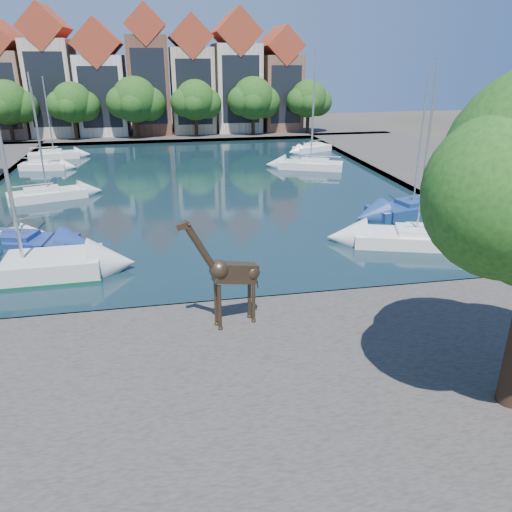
# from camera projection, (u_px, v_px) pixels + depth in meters

# --- Properties ---
(ground) EXTENTS (160.00, 160.00, 0.00)m
(ground) POSITION_uv_depth(u_px,v_px,m) (239.00, 307.00, 23.40)
(ground) COLOR #38332B
(ground) RESTS_ON ground
(water_basin) EXTENTS (38.00, 50.00, 0.08)m
(water_basin) POSITION_uv_depth(u_px,v_px,m) (198.00, 185.00, 45.24)
(water_basin) COLOR black
(water_basin) RESTS_ON ground
(near_quay) EXTENTS (50.00, 14.00, 0.50)m
(near_quay) POSITION_uv_depth(u_px,v_px,m) (271.00, 396.00, 16.93)
(near_quay) COLOR #45413C
(near_quay) RESTS_ON ground
(far_quay) EXTENTS (60.00, 16.00, 0.50)m
(far_quay) POSITION_uv_depth(u_px,v_px,m) (180.00, 133.00, 74.31)
(far_quay) COLOR #45413C
(far_quay) RESTS_ON ground
(right_quay) EXTENTS (14.00, 52.00, 0.50)m
(right_quay) POSITION_uv_depth(u_px,v_px,m) (450.00, 172.00, 49.50)
(right_quay) COLOR #45413C
(right_quay) RESTS_ON ground
(townhouse_west_end) EXTENTS (5.44, 9.18, 14.93)m
(townhouse_west_end) POSITION_uv_depth(u_px,v_px,m) (7.00, 84.00, 67.65)
(townhouse_west_end) COLOR #8F624E
(townhouse_west_end) RESTS_ON far_quay
(townhouse_west_mid) EXTENTS (5.94, 9.18, 16.79)m
(townhouse_west_mid) POSITION_uv_depth(u_px,v_px,m) (52.00, 77.00, 68.36)
(townhouse_west_mid) COLOR beige
(townhouse_west_mid) RESTS_ON far_quay
(townhouse_west_inner) EXTENTS (6.43, 9.18, 15.15)m
(townhouse_west_inner) POSITION_uv_depth(u_px,v_px,m) (102.00, 83.00, 69.82)
(townhouse_west_inner) COLOR silver
(townhouse_west_inner) RESTS_ON far_quay
(townhouse_center) EXTENTS (5.44, 9.18, 16.93)m
(townhouse_center) POSITION_uv_depth(u_px,v_px,m) (149.00, 75.00, 70.56)
(townhouse_center) COLOR brown
(townhouse_center) RESTS_ON far_quay
(townhouse_east_inner) EXTENTS (5.94, 9.18, 15.79)m
(townhouse_east_inner) POSITION_uv_depth(u_px,v_px,m) (192.00, 79.00, 71.84)
(townhouse_east_inner) COLOR #C3B18B
(townhouse_east_inner) RESTS_ON far_quay
(townhouse_east_mid) EXTENTS (6.43, 9.18, 16.65)m
(townhouse_east_mid) POSITION_uv_depth(u_px,v_px,m) (236.00, 76.00, 72.83)
(townhouse_east_mid) COLOR beige
(townhouse_east_mid) RESTS_ON far_quay
(townhouse_east_end) EXTENTS (5.44, 9.18, 14.43)m
(townhouse_east_end) POSITION_uv_depth(u_px,v_px,m) (279.00, 83.00, 74.33)
(townhouse_east_end) COLOR brown
(townhouse_east_end) RESTS_ON far_quay
(far_tree_far_west) EXTENTS (7.28, 5.60, 7.68)m
(far_tree_far_west) POSITION_uv_depth(u_px,v_px,m) (8.00, 104.00, 63.65)
(far_tree_far_west) COLOR #332114
(far_tree_far_west) RESTS_ON far_quay
(far_tree_west) EXTENTS (6.76, 5.20, 7.36)m
(far_tree_west) POSITION_uv_depth(u_px,v_px,m) (73.00, 104.00, 65.07)
(far_tree_west) COLOR #332114
(far_tree_west) RESTS_ON far_quay
(far_tree_mid_west) EXTENTS (7.80, 6.00, 8.00)m
(far_tree_mid_west) POSITION_uv_depth(u_px,v_px,m) (136.00, 101.00, 66.38)
(far_tree_mid_west) COLOR #332114
(far_tree_mid_west) RESTS_ON far_quay
(far_tree_mid_east) EXTENTS (7.02, 5.40, 7.52)m
(far_tree_mid_east) POSITION_uv_depth(u_px,v_px,m) (196.00, 101.00, 67.83)
(far_tree_mid_east) COLOR #332114
(far_tree_mid_east) RESTS_ON far_quay
(far_tree_east) EXTENTS (7.54, 5.80, 7.84)m
(far_tree_east) POSITION_uv_depth(u_px,v_px,m) (254.00, 100.00, 69.18)
(far_tree_east) COLOR #332114
(far_tree_east) RESTS_ON far_quay
(far_tree_far_east) EXTENTS (6.76, 5.20, 7.36)m
(far_tree_far_east) POSITION_uv_depth(u_px,v_px,m) (309.00, 100.00, 70.62)
(far_tree_far_east) COLOR #332114
(far_tree_far_east) RESTS_ON far_quay
(giraffe_statue) EXTENTS (3.31, 1.18, 4.78)m
(giraffe_statue) POSITION_uv_depth(u_px,v_px,m) (229.00, 273.00, 20.07)
(giraffe_statue) COLOR #3A2B1D
(giraffe_statue) RESTS_ON near_quay
(sailboat_left_b) EXTENTS (7.28, 4.25, 9.64)m
(sailboat_left_b) POSITION_uv_depth(u_px,v_px,m) (18.00, 240.00, 30.23)
(sailboat_left_b) COLOR navy
(sailboat_left_b) RESTS_ON water_basin
(sailboat_left_c) EXTENTS (6.38, 3.81, 9.76)m
(sailboat_left_c) POSITION_uv_depth(u_px,v_px,m) (47.00, 193.00, 40.43)
(sailboat_left_c) COLOR silver
(sailboat_left_c) RESTS_ON water_basin
(sailboat_left_d) EXTENTS (4.75, 2.19, 8.10)m
(sailboat_left_d) POSITION_uv_depth(u_px,v_px,m) (43.00, 165.00, 51.02)
(sailboat_left_d) COLOR silver
(sailboat_left_d) RESTS_ON water_basin
(sailboat_left_e) EXTENTS (5.69, 2.78, 8.81)m
(sailboat_left_e) POSITION_uv_depth(u_px,v_px,m) (54.00, 154.00, 56.43)
(sailboat_left_e) COLOR silver
(sailboat_left_e) RESTS_ON water_basin
(sailboat_right_a) EXTENTS (7.99, 4.81, 10.81)m
(sailboat_right_a) POSITION_uv_depth(u_px,v_px,m) (416.00, 236.00, 30.68)
(sailboat_right_a) COLOR silver
(sailboat_right_a) RESTS_ON water_basin
(sailboat_right_b) EXTENTS (7.39, 4.14, 10.16)m
(sailboat_right_b) POSITION_uv_depth(u_px,v_px,m) (413.00, 206.00, 36.85)
(sailboat_right_b) COLOR navy
(sailboat_right_b) RESTS_ON water_basin
(sailboat_right_c) EXTENTS (6.89, 4.57, 11.34)m
(sailboat_right_c) POSITION_uv_depth(u_px,v_px,m) (311.00, 163.00, 51.32)
(sailboat_right_c) COLOR silver
(sailboat_right_c) RESTS_ON water_basin
(sailboat_right_d) EXTENTS (5.11, 3.45, 8.73)m
(sailboat_right_d) POSITION_uv_depth(u_px,v_px,m) (312.00, 147.00, 60.43)
(sailboat_right_d) COLOR white
(sailboat_right_d) RESTS_ON water_basin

